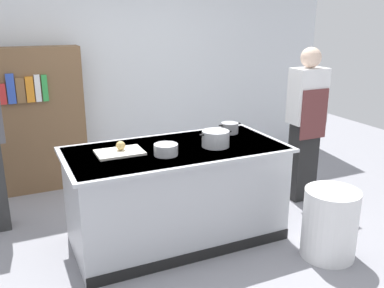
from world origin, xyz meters
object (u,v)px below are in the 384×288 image
Objects in this scene: sauce_pan at (230,128)px; trash_bin at (330,224)px; mixing_bowl at (166,150)px; person_chef at (306,122)px; bookshelf at (36,121)px; stock_pot at (216,139)px; onion at (121,146)px.

sauce_pan reaches higher than trash_bin.
mixing_bowl is 1.85m from person_chef.
bookshelf reaches higher than sauce_pan.
trash_bin is (0.41, -1.07, -0.64)m from sauce_pan.
mixing_bowl reaches higher than trash_bin.
stock_pot is 0.18× the size of person_chef.
sauce_pan is (0.34, 0.33, -0.02)m from stock_pot.
bookshelf is (-2.12, 2.64, 0.54)m from trash_bin.
bookshelf is (-2.69, 1.55, -0.06)m from person_chef.
person_chef is 3.10m from bookshelf.
person_chef is (0.57, 1.09, 0.60)m from trash_bin.
onion is 2.15m from person_chef.
sauce_pan is 0.91m from mixing_bowl.
stock_pot is at bearing -12.95° from onion.
trash_bin is 1.37m from person_chef.
stock_pot reaches higher than mixing_bowl.
stock_pot is 1.53× the size of mixing_bowl.
mixing_bowl is (-0.50, -0.04, -0.02)m from stock_pot.
stock_pot reaches higher than sauce_pan.
bookshelf reaches higher than mixing_bowl.
bookshelf is at bearing 125.92° from stock_pot.
stock_pot is 1.24m from trash_bin.
trash_bin is 0.36× the size of person_chef.
mixing_bowl is (-0.83, -0.38, -0.01)m from sauce_pan.
trash_bin is 0.36× the size of bookshelf.
onion is 0.34× the size of sauce_pan.
trash_bin is at bearing -44.68° from stock_pot.
trash_bin is at bearing -30.52° from onion.
onion is 0.05× the size of bookshelf.
onion is at bearing -172.97° from sauce_pan.
stock_pot is 0.47m from sauce_pan.
person_chef is (2.14, 0.16, -0.05)m from onion.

